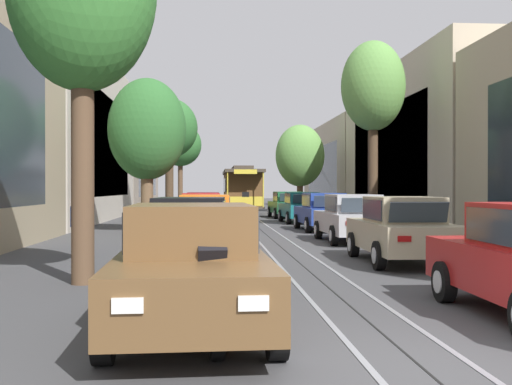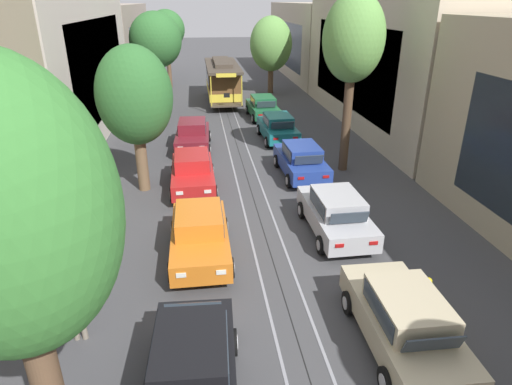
# 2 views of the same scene
# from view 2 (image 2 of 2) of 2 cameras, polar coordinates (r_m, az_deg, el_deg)

# --- Properties ---
(ground_plane) EXTENTS (160.00, 160.00, 0.00)m
(ground_plane) POSITION_cam_2_polar(r_m,az_deg,el_deg) (25.28, -2.43, 5.93)
(ground_plane) COLOR #424244
(trolley_track_rails) EXTENTS (1.14, 70.05, 0.01)m
(trolley_track_rails) POSITION_cam_2_polar(r_m,az_deg,el_deg) (29.29, -3.22, 8.45)
(trolley_track_rails) COLOR gray
(trolley_track_rails) RESTS_ON ground
(building_facade_left) EXTENTS (5.29, 61.75, 9.05)m
(building_facade_left) POSITION_cam_2_polar(r_m,az_deg,el_deg) (28.55, -24.68, 14.54)
(building_facade_left) COLOR tan
(building_facade_left) RESTS_ON ground
(building_facade_right) EXTENTS (5.64, 61.75, 8.54)m
(building_facade_right) POSITION_cam_2_polar(r_m,az_deg,el_deg) (30.64, 16.87, 15.56)
(building_facade_right) COLOR tan
(building_facade_right) RESTS_ON ground
(parked_car_black_second_left) EXTENTS (2.14, 4.42, 1.58)m
(parked_car_black_second_left) POSITION_cam_2_polar(r_m,az_deg,el_deg) (9.75, -8.39, -22.19)
(parked_car_black_second_left) COLOR black
(parked_car_black_second_left) RESTS_ON ground
(parked_car_orange_mid_left) EXTENTS (2.00, 4.36, 1.58)m
(parked_car_orange_mid_left) POSITION_cam_2_polar(r_m,az_deg,el_deg) (14.38, -7.36, -5.39)
(parked_car_orange_mid_left) COLOR orange
(parked_car_orange_mid_left) RESTS_ON ground
(parked_car_red_fourth_left) EXTENTS (2.05, 4.38, 1.58)m
(parked_car_red_fourth_left) POSITION_cam_2_polar(r_m,az_deg,el_deg) (19.58, -8.28, 2.73)
(parked_car_red_fourth_left) COLOR red
(parked_car_red_fourth_left) RESTS_ON ground
(parked_car_maroon_fifth_left) EXTENTS (2.11, 4.41, 1.58)m
(parked_car_maroon_fifth_left) POSITION_cam_2_polar(r_m,az_deg,el_deg) (25.09, -8.27, 7.47)
(parked_car_maroon_fifth_left) COLOR maroon
(parked_car_maroon_fifth_left) RESTS_ON ground
(parked_car_beige_second_right) EXTENTS (2.06, 4.39, 1.58)m
(parked_car_beige_second_right) POSITION_cam_2_polar(r_m,az_deg,el_deg) (11.38, 18.76, -15.51)
(parked_car_beige_second_right) COLOR #C1B28E
(parked_car_beige_second_right) RESTS_ON ground
(parked_car_silver_mid_right) EXTENTS (2.04, 4.38, 1.58)m
(parked_car_silver_mid_right) POSITION_cam_2_polar(r_m,az_deg,el_deg) (15.87, 10.38, -2.65)
(parked_car_silver_mid_right) COLOR #B7B7BC
(parked_car_silver_mid_right) RESTS_ON ground
(parked_car_blue_fourth_right) EXTENTS (2.09, 4.40, 1.58)m
(parked_car_blue_fourth_right) POSITION_cam_2_polar(r_m,az_deg,el_deg) (20.90, 5.91, 4.23)
(parked_car_blue_fourth_right) COLOR #233D93
(parked_car_blue_fourth_right) RESTS_ON ground
(parked_car_teal_fifth_right) EXTENTS (2.10, 4.40, 1.58)m
(parked_car_teal_fifth_right) POSITION_cam_2_polar(r_m,az_deg,el_deg) (26.36, 2.84, 8.49)
(parked_car_teal_fifth_right) COLOR #196B70
(parked_car_teal_fifth_right) RESTS_ON ground
(parked_car_green_sixth_right) EXTENTS (2.12, 4.41, 1.58)m
(parked_car_green_sixth_right) POSITION_cam_2_polar(r_m,az_deg,el_deg) (31.58, 0.89, 11.11)
(parked_car_green_sixth_right) COLOR #1E6038
(parked_car_green_sixth_right) RESTS_ON ground
(street_tree_kerb_left_near) EXTENTS (2.75, 2.41, 7.42)m
(street_tree_kerb_left_near) POSITION_cam_2_polar(r_m,az_deg,el_deg) (5.93, -30.00, -3.26)
(street_tree_kerb_left_near) COLOR brown
(street_tree_kerb_left_near) RESTS_ON ground
(street_tree_kerb_left_second) EXTENTS (3.13, 2.69, 6.22)m
(street_tree_kerb_left_second) POSITION_cam_2_polar(r_m,az_deg,el_deg) (19.00, -15.56, 11.90)
(street_tree_kerb_left_second) COLOR brown
(street_tree_kerb_left_second) RESTS_ON ground
(street_tree_kerb_left_mid) EXTENTS (3.37, 3.09, 7.15)m
(street_tree_kerb_left_mid) POSITION_cam_2_polar(r_m,az_deg,el_deg) (30.78, -12.96, 18.67)
(street_tree_kerb_left_mid) COLOR #4C3826
(street_tree_kerb_left_mid) RESTS_ON ground
(street_tree_kerb_left_fourth) EXTENTS (3.40, 2.96, 7.01)m
(street_tree_kerb_left_fourth) POSITION_cam_2_polar(r_m,az_deg,el_deg) (43.73, -11.65, 20.09)
(street_tree_kerb_left_fourth) COLOR brown
(street_tree_kerb_left_fourth) RESTS_ON ground
(street_tree_kerb_right_second) EXTENTS (2.76, 2.88, 8.17)m
(street_tree_kerb_right_second) POSITION_cam_2_polar(r_m,az_deg,el_deg) (20.99, 12.60, 18.80)
(street_tree_kerb_right_second) COLOR #4C3826
(street_tree_kerb_right_second) RESTS_ON ground
(street_tree_kerb_right_mid) EXTENTS (3.68, 3.48, 6.55)m
(street_tree_kerb_right_mid) POSITION_cam_2_polar(r_m,az_deg,el_deg) (40.23, 1.97, 18.78)
(street_tree_kerb_right_mid) COLOR brown
(street_tree_kerb_right_mid) RESTS_ON ground
(cable_car_trolley) EXTENTS (2.56, 9.14, 3.28)m
(cable_car_trolley) POSITION_cam_2_polar(r_m,az_deg,el_deg) (37.29, -4.41, 14.37)
(cable_car_trolley) COLOR brown
(cable_car_trolley) RESTS_ON ground
(pedestrian_on_right_pavement) EXTENTS (0.55, 0.39, 1.61)m
(pedestrian_on_right_pavement) POSITION_cam_2_polar(r_m,az_deg,el_deg) (29.00, -14.61, 9.41)
(pedestrian_on_right_pavement) COLOR #282D38
(pedestrian_on_right_pavement) RESTS_ON ground
(pedestrian_crossing_far) EXTENTS (0.55, 0.42, 1.63)m
(pedestrian_crossing_far) POSITION_cam_2_polar(r_m,az_deg,el_deg) (11.79, -22.49, -13.85)
(pedestrian_crossing_far) COLOR slate
(pedestrian_crossing_far) RESTS_ON ground
(fire_hydrant) EXTENTS (0.40, 0.22, 0.84)m
(fire_hydrant) POSITION_cam_2_polar(r_m,az_deg,el_deg) (13.23, 21.38, -11.82)
(fire_hydrant) COLOR gold
(fire_hydrant) RESTS_ON ground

